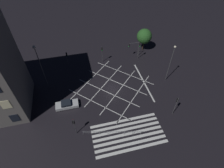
% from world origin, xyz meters
% --- Properties ---
extents(ground_plane, '(200.00, 200.00, 0.00)m').
position_xyz_m(ground_plane, '(0.00, 0.00, 0.00)').
color(ground_plane, black).
extents(road_markings, '(18.02, 23.28, 0.01)m').
position_xyz_m(road_markings, '(0.42, -7.66, 0.00)').
color(road_markings, silver).
rests_on(road_markings, ground_plane).
extents(traffic_light_ne_main, '(2.74, 0.36, 4.09)m').
position_xyz_m(traffic_light_ne_main, '(7.71, 9.40, 3.02)').
color(traffic_light_ne_main, '#424244').
rests_on(traffic_light_ne_main, ground_plane).
extents(traffic_light_median_north, '(0.36, 0.39, 4.32)m').
position_xyz_m(traffic_light_median_north, '(-0.24, 8.96, 3.08)').
color(traffic_light_median_north, '#424244').
rests_on(traffic_light_median_north, ground_plane).
extents(traffic_light_nw_main, '(0.39, 0.36, 3.84)m').
position_xyz_m(traffic_light_nw_main, '(-8.43, 9.46, 2.75)').
color(traffic_light_nw_main, '#424244').
rests_on(traffic_light_nw_main, ground_plane).
extents(traffic_light_sw_cross, '(0.36, 0.39, 3.75)m').
position_xyz_m(traffic_light_sw_cross, '(-8.42, -9.02, 2.68)').
color(traffic_light_sw_cross, '#424244').
rests_on(traffic_light_sw_cross, ground_plane).
extents(traffic_light_ne_cross, '(0.36, 0.39, 4.53)m').
position_xyz_m(traffic_light_ne_cross, '(8.81, 8.20, 3.22)').
color(traffic_light_ne_cross, '#424244').
rests_on(traffic_light_ne_cross, ground_plane).
extents(traffic_light_se_cross, '(0.36, 0.39, 4.43)m').
position_xyz_m(traffic_light_se_cross, '(9.19, -9.30, 3.15)').
color(traffic_light_se_cross, '#424244').
rests_on(traffic_light_se_cross, ground_plane).
extents(street_lamp_east, '(0.45, 0.45, 8.84)m').
position_xyz_m(street_lamp_east, '(12.00, -0.71, 5.82)').
color(street_lamp_east, '#424244').
rests_on(street_lamp_east, ground_plane).
extents(street_lamp_west, '(0.60, 0.60, 10.17)m').
position_xyz_m(street_lamp_west, '(-13.14, 3.34, 7.49)').
color(street_lamp_west, '#424244').
rests_on(street_lamp_west, ground_plane).
extents(street_tree_near, '(3.79, 3.79, 5.89)m').
position_xyz_m(street_tree_near, '(11.33, 11.69, 3.99)').
color(street_tree_near, '#38281C').
rests_on(street_tree_near, ground_plane).
extents(waiting_car, '(4.29, 1.80, 1.28)m').
position_xyz_m(waiting_car, '(-9.57, -3.00, 0.60)').
color(waiting_car, '#B7BABC').
rests_on(waiting_car, ground_plane).
extents(pedestrian_railing, '(9.44, 2.35, 1.05)m').
position_xyz_m(pedestrian_railing, '(-2.64, -10.78, 0.67)').
color(pedestrian_railing, gray).
rests_on(pedestrian_railing, ground_plane).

